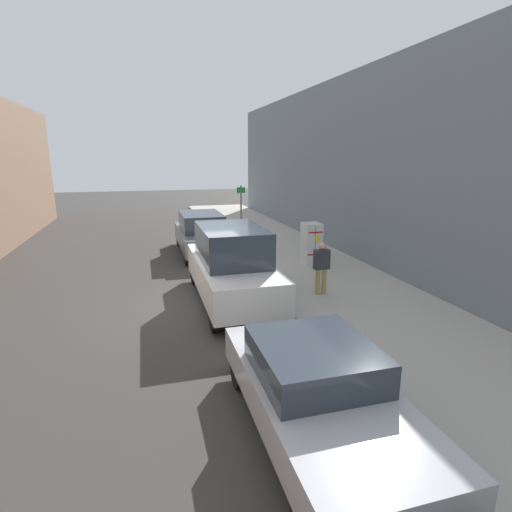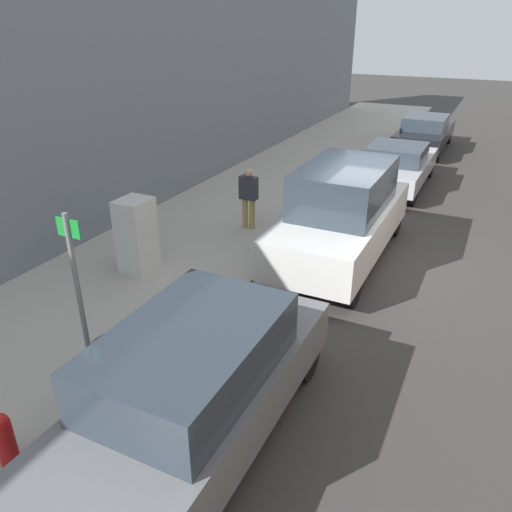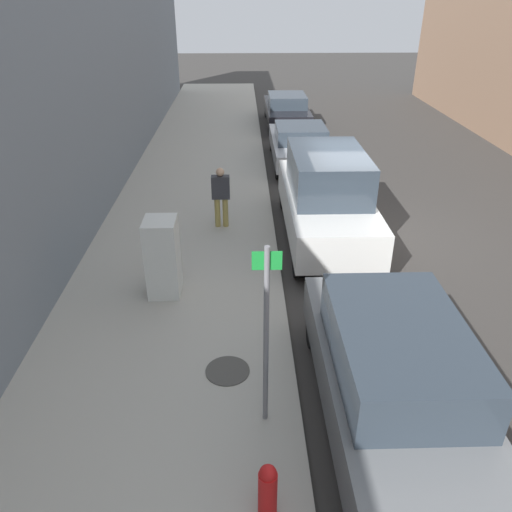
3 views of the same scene
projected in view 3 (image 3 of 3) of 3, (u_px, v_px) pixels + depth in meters
ground_plane at (360, 237)px, 12.42m from camera, size 80.00×80.00×0.00m
sidewalk_slab at (186, 237)px, 12.28m from camera, size 4.41×44.00×0.12m
building_facade_near at (13, 89)px, 10.52m from camera, size 2.42×39.60×7.18m
discarded_refrigerator at (163, 257)px, 9.57m from camera, size 0.61×0.71×1.56m
manhole_cover at (228, 371)px, 7.87m from camera, size 0.70×0.70×0.02m
street_sign_post at (266, 331)px, 6.31m from camera, size 0.36×0.07×2.72m
fire_hydrant at (268, 489)px, 5.60m from camera, size 0.22×0.22×0.74m
pedestrian_walking_far at (221, 194)px, 12.28m from camera, size 0.44×0.22×1.53m
parked_suv_gray at (394, 376)px, 6.67m from camera, size 1.86×4.75×1.72m
parked_van_white at (326, 197)px, 11.91m from camera, size 1.91×4.98×2.15m
parked_sedan_silver at (300, 144)px, 17.22m from camera, size 1.88×4.35×1.38m
parked_sedan_dark at (287, 109)px, 22.00m from camera, size 1.79×4.72×1.42m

